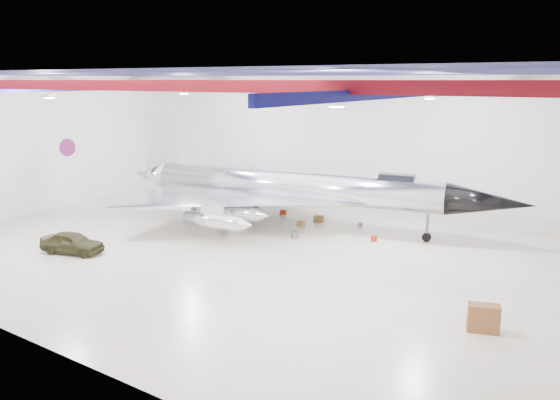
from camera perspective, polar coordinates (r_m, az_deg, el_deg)
The scene contains 16 objects.
floor at distance 35.51m, azimuth -4.28°, elevation -5.05°, with size 40.00×40.00×0.00m, color #BEB497.
wall_back at distance 46.91m, azimuth 6.94°, elevation 6.05°, with size 40.00×40.00×0.00m, color silver.
wall_left at distance 49.06m, azimuth -23.30°, elevation 5.41°, with size 30.00×30.00×0.00m, color silver.
ceiling at distance 33.88m, azimuth -4.59°, elevation 12.99°, with size 40.00×40.00×0.00m, color #0A0F38.
ceiling_structure at distance 33.88m, azimuth -4.57°, elevation 11.85°, with size 39.50×29.50×1.08m.
wall_roundel at distance 50.19m, azimuth -21.31°, elevation 5.13°, with size 1.50×1.50×0.10m, color #B21414.
jet_aircraft at distance 39.98m, azimuth 1.22°, elevation 1.01°, with size 30.32×20.15×8.31m.
jeep at distance 36.69m, azimuth -20.90°, elevation -4.17°, with size 1.62×4.02×1.37m, color #333019.
desk at distance 25.60m, azimuth 20.48°, elevation -11.49°, with size 1.33×0.67×1.22m, color brown.
toolbox_red at distance 44.22m, azimuth 0.33°, elevation -1.26°, with size 0.50×0.40×0.35m, color maroon.
engine_drum at distance 37.62m, azimuth 1.55°, elevation -3.63°, with size 0.53×0.53×0.48m, color #59595B.
parts_bin at distance 41.94m, azimuth 4.07°, elevation -1.97°, with size 0.67×0.54×0.47m, color olive.
crate_small at distance 46.04m, azimuth -9.01°, elevation -0.92°, with size 0.38×0.30×0.26m, color #59595B.
tool_chest at distance 37.44m, azimuth 9.78°, elevation -3.98°, with size 0.41×0.41×0.37m, color maroon.
oil_barrel at distance 40.61m, azimuth 2.21°, elevation -2.50°, with size 0.52×0.42×0.37m, color olive.
spares_box at distance 40.96m, azimuth 8.39°, elevation -2.54°, with size 0.35×0.35×0.31m, color #59595B.
Camera 1 is at (20.83, -26.71, 10.66)m, focal length 35.00 mm.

